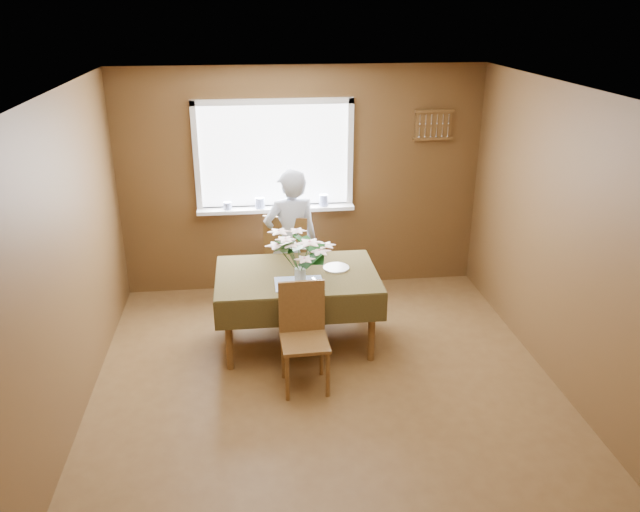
{
  "coord_description": "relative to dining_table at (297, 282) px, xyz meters",
  "views": [
    {
      "loc": [
        -0.59,
        -4.43,
        3.11
      ],
      "look_at": [
        0.0,
        0.55,
        1.05
      ],
      "focal_mm": 35.0,
      "sensor_mm": 36.0,
      "label": 1
    }
  ],
  "objects": [
    {
      "name": "wall_back",
      "position": [
        0.18,
        1.34,
        0.6
      ],
      "size": [
        4.0,
        0.0,
        4.0
      ],
      "primitive_type": "plane",
      "rotation": [
        1.57,
        0.0,
        0.0
      ],
      "color": "brown",
      "rests_on": "floor"
    },
    {
      "name": "wall_left",
      "position": [
        -1.82,
        -0.91,
        0.6
      ],
      "size": [
        0.0,
        4.5,
        4.5
      ],
      "primitive_type": "plane",
      "rotation": [
        1.57,
        0.0,
        1.57
      ],
      "color": "brown",
      "rests_on": "floor"
    },
    {
      "name": "seated_woman",
      "position": [
        0.0,
        0.7,
        0.13
      ],
      "size": [
        0.63,
        0.47,
        1.57
      ],
      "primitive_type": "imported",
      "rotation": [
        0.0,
        0.0,
        3.33
      ],
      "color": "white",
      "rests_on": "floor"
    },
    {
      "name": "ceiling",
      "position": [
        0.18,
        -0.91,
        1.85
      ],
      "size": [
        4.5,
        4.5,
        0.0
      ],
      "primitive_type": "plane",
      "rotation": [
        3.14,
        0.0,
        0.0
      ],
      "color": "white",
      "rests_on": "wall_back"
    },
    {
      "name": "chair_far",
      "position": [
        -0.02,
        0.78,
        -0.07
      ],
      "size": [
        0.59,
        0.59,
        1.07
      ],
      "rotation": [
        0.0,
        0.0,
        2.81
      ],
      "color": "brown",
      "rests_on": "floor"
    },
    {
      "name": "dining_table",
      "position": [
        0.0,
        0.0,
        0.0
      ],
      "size": [
        1.52,
        1.04,
        0.74
      ],
      "rotation": [
        0.0,
        0.0,
        -0.0
      ],
      "color": "brown",
      "rests_on": "floor"
    },
    {
      "name": "table_knife",
      "position": [
        0.17,
        -0.25,
        0.1
      ],
      "size": [
        0.09,
        0.24,
        0.0
      ],
      "primitive_type": "cube",
      "rotation": [
        0.0,
        0.0,
        0.3
      ],
      "color": "silver",
      "rests_on": "dining_table"
    },
    {
      "name": "chair_near",
      "position": [
        -0.01,
        -0.69,
        -0.14
      ],
      "size": [
        0.41,
        0.41,
        0.93
      ],
      "rotation": [
        0.0,
        0.0,
        0.03
      ],
      "color": "brown",
      "rests_on": "floor"
    },
    {
      "name": "window_assembly",
      "position": [
        -0.12,
        1.29,
        0.71
      ],
      "size": [
        1.72,
        0.2,
        1.22
      ],
      "color": "white",
      "rests_on": "wall_back"
    },
    {
      "name": "wall_front",
      "position": [
        0.18,
        -3.16,
        0.6
      ],
      "size": [
        4.0,
        0.0,
        4.0
      ],
      "primitive_type": "plane",
      "rotation": [
        -1.57,
        0.0,
        0.0
      ],
      "color": "brown",
      "rests_on": "floor"
    },
    {
      "name": "spoon_rack",
      "position": [
        1.63,
        1.31,
        1.2
      ],
      "size": [
        0.44,
        0.05,
        0.33
      ],
      "color": "brown",
      "rests_on": "wall_back"
    },
    {
      "name": "floor",
      "position": [
        0.18,
        -0.91,
        -0.65
      ],
      "size": [
        4.5,
        4.5,
        0.0
      ],
      "primitive_type": "plane",
      "color": "brown",
      "rests_on": "ground"
    },
    {
      "name": "wall_right",
      "position": [
        2.18,
        -0.91,
        0.6
      ],
      "size": [
        0.0,
        4.5,
        4.5
      ],
      "primitive_type": "plane",
      "rotation": [
        1.57,
        0.0,
        -1.57
      ],
      "color": "brown",
      "rests_on": "floor"
    },
    {
      "name": "flower_bouquet",
      "position": [
        0.02,
        -0.19,
        0.38
      ],
      "size": [
        0.52,
        0.52,
        0.45
      ],
      "rotation": [
        0.0,
        0.0,
        0.27
      ],
      "color": "white",
      "rests_on": "dining_table"
    },
    {
      "name": "side_plate",
      "position": [
        0.38,
        0.07,
        0.1
      ],
      "size": [
        0.33,
        0.33,
        0.01
      ],
      "primitive_type": "cylinder",
      "rotation": [
        0.0,
        0.0,
        -0.43
      ],
      "color": "white",
      "rests_on": "dining_table"
    }
  ]
}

